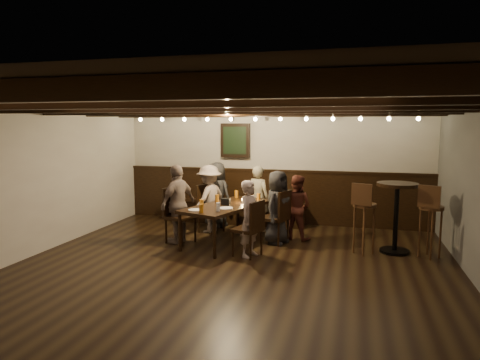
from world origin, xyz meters
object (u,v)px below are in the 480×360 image
(high_top_table, at_px, (396,207))
(bar_stool_right, at_px, (430,231))
(chair_left_far, at_px, (180,226))
(person_right_near, at_px, (277,207))
(person_right_far, at_px, (250,219))
(chair_right_near, at_px, (276,227))
(person_bench_centre, at_px, (258,198))
(person_left_far, at_px, (178,204))
(dining_table, at_px, (227,208))
(chair_right_far, at_px, (248,239))
(bar_stool_left, at_px, (364,227))
(person_bench_right, at_px, (296,207))
(chair_left_near, at_px, (211,218))
(person_left_near, at_px, (209,199))
(person_bench_left, at_px, (217,194))

(high_top_table, relative_size, bar_stool_right, 0.99)
(chair_left_far, bearing_deg, person_right_near, 121.47)
(person_right_far, height_order, high_top_table, person_right_far)
(chair_right_near, distance_m, person_bench_centre, 1.00)
(person_left_far, bearing_deg, dining_table, 120.96)
(person_left_far, bearing_deg, chair_right_far, 90.00)
(person_bench_centre, height_order, bar_stool_left, person_bench_centre)
(person_bench_centre, distance_m, person_bench_right, 0.91)
(chair_right_far, height_order, bar_stool_right, bar_stool_right)
(chair_left_near, bearing_deg, high_top_table, 99.93)
(dining_table, bearing_deg, bar_stool_left, 17.11)
(chair_left_far, height_order, bar_stool_right, bar_stool_right)
(chair_right_far, xyz_separation_m, bar_stool_left, (1.77, 0.60, 0.16))
(chair_right_far, xyz_separation_m, person_bench_right, (0.60, 1.22, 0.32))
(person_right_near, bearing_deg, chair_right_near, 90.00)
(chair_right_far, bearing_deg, bar_stool_left, -52.85)
(high_top_table, bearing_deg, person_left_near, 171.46)
(chair_left_near, bearing_deg, chair_right_near, 90.00)
(chair_left_far, relative_size, bar_stool_left, 0.84)
(chair_right_near, relative_size, chair_right_far, 1.05)
(chair_right_far, bearing_deg, person_bench_left, 50.18)
(person_bench_left, height_order, high_top_table, person_bench_left)
(person_bench_centre, relative_size, person_right_far, 1.06)
(high_top_table, xyz_separation_m, bar_stool_left, (-0.50, -0.21, -0.32))
(chair_right_near, height_order, person_right_near, person_right_near)
(person_right_far, relative_size, high_top_table, 1.06)
(person_bench_left, bearing_deg, bar_stool_right, -177.96)
(chair_right_near, relative_size, bar_stool_left, 0.81)
(dining_table, relative_size, chair_left_near, 2.15)
(bar_stool_right, bearing_deg, person_left_near, -166.10)
(chair_left_far, bearing_deg, chair_right_near, 122.00)
(chair_right_near, xyz_separation_m, bar_stool_left, (1.49, -0.25, 0.15))
(dining_table, distance_m, chair_left_far, 0.91)
(chair_left_far, distance_m, chair_right_far, 1.44)
(chair_left_near, relative_size, person_left_near, 0.71)
(chair_right_near, distance_m, high_top_table, 2.05)
(person_bench_centre, bearing_deg, person_right_near, 141.34)
(chair_left_near, height_order, high_top_table, high_top_table)
(chair_right_near, height_order, bar_stool_left, bar_stool_left)
(chair_right_far, relative_size, bar_stool_right, 0.77)
(chair_right_near, bearing_deg, chair_left_far, 122.00)
(person_bench_left, distance_m, person_bench_right, 1.80)
(chair_right_far, distance_m, high_top_table, 2.46)
(chair_right_far, height_order, person_bench_centre, person_bench_centre)
(high_top_table, height_order, bar_stool_left, bar_stool_left)
(person_left_far, height_order, bar_stool_left, person_left_far)
(bar_stool_left, xyz_separation_m, bar_stool_right, (1.00, 0.05, 0.00))
(person_bench_right, xyz_separation_m, person_right_far, (-0.57, -1.23, 0.02))
(person_right_near, bearing_deg, person_bench_centre, 51.34)
(bar_stool_right, bearing_deg, person_right_far, -142.81)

